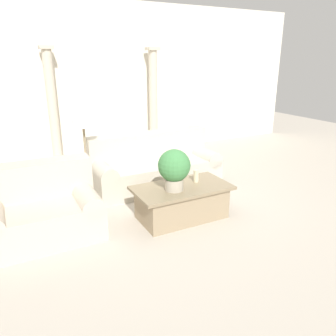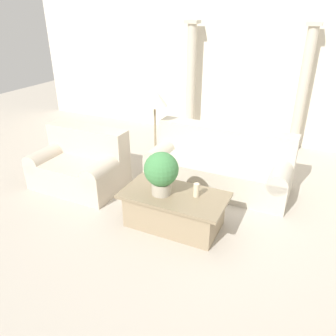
{
  "view_description": "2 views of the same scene",
  "coord_description": "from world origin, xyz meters",
  "px_view_note": "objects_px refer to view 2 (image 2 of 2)",
  "views": [
    {
      "loc": [
        -2.03,
        -4.03,
        2.06
      ],
      "look_at": [
        -0.07,
        -0.25,
        0.64
      ],
      "focal_mm": 35.0,
      "sensor_mm": 36.0,
      "label": 1
    },
    {
      "loc": [
        1.39,
        -3.68,
        2.49
      ],
      "look_at": [
        -0.24,
        -0.23,
        0.62
      ],
      "focal_mm": 35.0,
      "sensor_mm": 36.0,
      "label": 2
    }
  ],
  "objects_px": {
    "floor_lamp": "(155,101)",
    "potted_plant": "(161,171)",
    "loveseat": "(81,164)",
    "coffee_table": "(174,209)",
    "sofa_long": "(219,165)"
  },
  "relations": [
    {
      "from": "loveseat",
      "to": "floor_lamp",
      "type": "xyz_separation_m",
      "value": [
        0.8,
        0.94,
        0.84
      ]
    },
    {
      "from": "sofa_long",
      "to": "loveseat",
      "type": "bearing_deg",
      "value": -154.92
    },
    {
      "from": "potted_plant",
      "to": "coffee_table",
      "type": "bearing_deg",
      "value": 19.74
    },
    {
      "from": "sofa_long",
      "to": "potted_plant",
      "type": "height_order",
      "value": "potted_plant"
    },
    {
      "from": "floor_lamp",
      "to": "potted_plant",
      "type": "bearing_deg",
      "value": -59.97
    },
    {
      "from": "coffee_table",
      "to": "floor_lamp",
      "type": "height_order",
      "value": "floor_lamp"
    },
    {
      "from": "coffee_table",
      "to": "loveseat",
      "type": "bearing_deg",
      "value": 168.16
    },
    {
      "from": "loveseat",
      "to": "coffee_table",
      "type": "distance_m",
      "value": 1.78
    },
    {
      "from": "loveseat",
      "to": "potted_plant",
      "type": "xyz_separation_m",
      "value": [
        1.59,
        -0.42,
        0.41
      ]
    },
    {
      "from": "loveseat",
      "to": "coffee_table",
      "type": "bearing_deg",
      "value": -11.84
    },
    {
      "from": "loveseat",
      "to": "potted_plant",
      "type": "height_order",
      "value": "potted_plant"
    },
    {
      "from": "potted_plant",
      "to": "sofa_long",
      "type": "bearing_deg",
      "value": 75.85
    },
    {
      "from": "sofa_long",
      "to": "loveseat",
      "type": "relative_size",
      "value": 1.59
    },
    {
      "from": "potted_plant",
      "to": "floor_lamp",
      "type": "bearing_deg",
      "value": 120.03
    },
    {
      "from": "sofa_long",
      "to": "potted_plant",
      "type": "relative_size",
      "value": 3.94
    }
  ]
}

